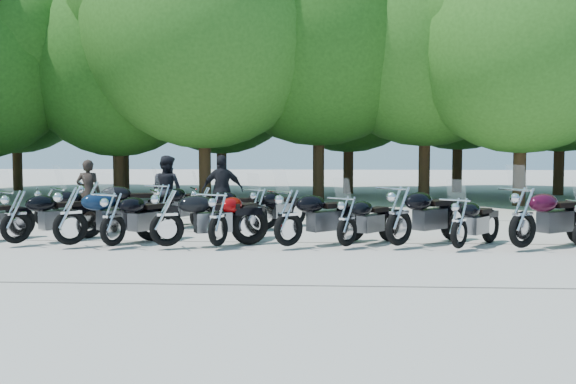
# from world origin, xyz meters

# --- Properties ---
(ground) EXTENTS (90.00, 90.00, 0.00)m
(ground) POSITION_xyz_m (0.00, 0.00, 0.00)
(ground) COLOR #A49E94
(ground) RESTS_ON ground
(tree_2) EXTENTS (7.31, 7.31, 8.97)m
(tree_2) POSITION_xyz_m (-7.25, 12.84, 5.31)
(tree_2) COLOR #3A2614
(tree_2) RESTS_ON ground
(tree_3) EXTENTS (8.70, 8.70, 10.67)m
(tree_3) POSITION_xyz_m (-3.57, 11.24, 6.32)
(tree_3) COLOR #3A2614
(tree_3) RESTS_ON ground
(tree_4) EXTENTS (9.13, 9.13, 11.20)m
(tree_4) POSITION_xyz_m (0.54, 13.09, 6.64)
(tree_4) COLOR #3A2614
(tree_4) RESTS_ON ground
(tree_5) EXTENTS (9.04, 9.04, 11.10)m
(tree_5) POSITION_xyz_m (4.61, 13.20, 6.57)
(tree_5) COLOR #3A2614
(tree_5) RESTS_ON ground
(tree_6) EXTENTS (8.00, 8.00, 9.82)m
(tree_6) POSITION_xyz_m (7.55, 10.82, 5.81)
(tree_6) COLOR #3A2614
(tree_6) RESTS_ON ground
(tree_9) EXTENTS (7.59, 7.59, 9.32)m
(tree_9) POSITION_xyz_m (-13.53, 17.59, 5.52)
(tree_9) COLOR #3A2614
(tree_9) RESTS_ON ground
(tree_10) EXTENTS (7.78, 7.78, 9.55)m
(tree_10) POSITION_xyz_m (-8.29, 16.97, 5.66)
(tree_10) COLOR #3A2614
(tree_10) RESTS_ON ground
(tree_11) EXTENTS (7.56, 7.56, 9.28)m
(tree_11) POSITION_xyz_m (-3.76, 16.43, 5.49)
(tree_11) COLOR #3A2614
(tree_11) RESTS_ON ground
(tree_12) EXTENTS (7.88, 7.88, 9.67)m
(tree_12) POSITION_xyz_m (1.80, 16.47, 5.72)
(tree_12) COLOR #3A2614
(tree_12) RESTS_ON ground
(tree_13) EXTENTS (8.31, 8.31, 10.20)m
(tree_13) POSITION_xyz_m (6.69, 17.47, 6.04)
(tree_13) COLOR #3A2614
(tree_13) RESTS_ON ground
(tree_14) EXTENTS (8.02, 8.02, 9.84)m
(tree_14) POSITION_xyz_m (10.68, 16.09, 5.83)
(tree_14) COLOR #3A2614
(tree_14) RESTS_ON ground
(motorcycle_1) EXTENTS (2.04, 2.31, 1.34)m
(motorcycle_1) POSITION_xyz_m (-5.62, 0.57, 0.67)
(motorcycle_1) COLOR black
(motorcycle_1) RESTS_ON ground
(motorcycle_2) EXTENTS (2.44, 2.22, 1.43)m
(motorcycle_2) POSITION_xyz_m (-4.40, 0.40, 0.72)
(motorcycle_2) COLOR #0C1D37
(motorcycle_2) RESTS_ON ground
(motorcycle_3) EXTENTS (1.72, 2.36, 1.30)m
(motorcycle_3) POSITION_xyz_m (-3.50, 0.36, 0.65)
(motorcycle_3) COLOR black
(motorcycle_3) RESTS_ON ground
(motorcycle_4) EXTENTS (2.54, 1.72, 1.39)m
(motorcycle_4) POSITION_xyz_m (-2.39, 0.34, 0.69)
(motorcycle_4) COLOR black
(motorcycle_4) RESTS_ON ground
(motorcycle_5) EXTENTS (1.52, 2.41, 1.31)m
(motorcycle_5) POSITION_xyz_m (-1.36, 0.45, 0.65)
(motorcycle_5) COLOR #7D0406
(motorcycle_5) RESTS_ON ground
(motorcycle_6) EXTENTS (2.34, 2.16, 1.38)m
(motorcycle_6) POSITION_xyz_m (0.06, 0.50, 0.69)
(motorcycle_6) COLOR black
(motorcycle_6) RESTS_ON ground
(motorcycle_7) EXTENTS (1.85, 2.10, 1.22)m
(motorcycle_7) POSITION_xyz_m (1.25, 0.60, 0.61)
(motorcycle_7) COLOR black
(motorcycle_7) RESTS_ON ground
(motorcycle_8) EXTENTS (2.41, 2.34, 1.45)m
(motorcycle_8) POSITION_xyz_m (2.30, 0.67, 0.73)
(motorcycle_8) COLOR black
(motorcycle_8) RESTS_ON ground
(motorcycle_9) EXTENTS (1.79, 2.12, 1.21)m
(motorcycle_9) POSITION_xyz_m (3.46, 0.44, 0.61)
(motorcycle_9) COLOR black
(motorcycle_9) RESTS_ON ground
(motorcycle_10) EXTENTS (2.55, 2.10, 1.45)m
(motorcycle_10) POSITION_xyz_m (4.72, 0.52, 0.72)
(motorcycle_10) COLOR black
(motorcycle_10) RESTS_ON ground
(motorcycle_13) EXTENTS (2.24, 1.52, 1.22)m
(motorcycle_13) POSITION_xyz_m (-6.10, 3.27, 0.61)
(motorcycle_13) COLOR black
(motorcycle_13) RESTS_ON ground
(motorcycle_14) EXTENTS (2.58, 1.72, 1.41)m
(motorcycle_14) POSITION_xyz_m (-4.91, 3.10, 0.70)
(motorcycle_14) COLOR black
(motorcycle_14) RESTS_ON ground
(motorcycle_15) EXTENTS (1.60, 2.40, 1.31)m
(motorcycle_15) POSITION_xyz_m (-3.20, 3.29, 0.65)
(motorcycle_15) COLOR black
(motorcycle_15) RESTS_ON ground
(motorcycle_16) EXTENTS (2.30, 1.45, 1.25)m
(motorcycle_16) POSITION_xyz_m (-2.16, 3.10, 0.63)
(motorcycle_16) COLOR black
(motorcycle_16) RESTS_ON ground
(motorcycle_17) EXTENTS (1.76, 2.10, 1.20)m
(motorcycle_17) POSITION_xyz_m (-0.83, 3.34, 0.60)
(motorcycle_17) COLOR black
(motorcycle_17) RESTS_ON ground
(rider_0) EXTENTS (0.66, 0.46, 1.73)m
(rider_0) POSITION_xyz_m (-5.45, 4.41, 0.87)
(rider_0) COLOR black
(rider_0) RESTS_ON ground
(rider_1) EXTENTS (1.10, 0.99, 1.84)m
(rider_1) POSITION_xyz_m (-3.40, 4.57, 0.92)
(rider_1) COLOR black
(rider_1) RESTS_ON ground
(rider_2) EXTENTS (1.16, 0.68, 1.86)m
(rider_2) POSITION_xyz_m (-1.89, 4.45, 0.93)
(rider_2) COLOR black
(rider_2) RESTS_ON ground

